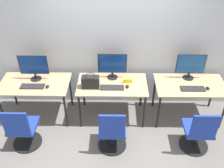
# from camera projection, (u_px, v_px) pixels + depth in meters

# --- Properties ---
(ground_plane) EXTENTS (20.00, 20.00, 0.00)m
(ground_plane) POSITION_uv_depth(u_px,v_px,m) (112.00, 128.00, 4.57)
(ground_plane) COLOR slate
(wall_back) EXTENTS (12.00, 0.05, 2.80)m
(wall_back) POSITION_uv_depth(u_px,v_px,m) (113.00, 39.00, 4.43)
(wall_back) COLOR #B7BCC1
(wall_back) RESTS_ON ground_plane
(desk_left) EXTENTS (1.24, 0.71, 0.75)m
(desk_left) POSITION_uv_depth(u_px,v_px,m) (35.00, 87.00, 4.48)
(desk_left) COLOR tan
(desk_left) RESTS_ON ground_plane
(monitor_left) EXTENTS (0.51, 0.20, 0.48)m
(monitor_left) POSITION_uv_depth(u_px,v_px,m) (34.00, 67.00, 4.39)
(monitor_left) COLOR black
(monitor_left) RESTS_ON desk_left
(keyboard_left) EXTENTS (0.41, 0.15, 0.02)m
(keyboard_left) POSITION_uv_depth(u_px,v_px,m) (32.00, 86.00, 4.34)
(keyboard_left) COLOR #262628
(keyboard_left) RESTS_ON desk_left
(mouse_left) EXTENTS (0.06, 0.09, 0.03)m
(mouse_left) POSITION_uv_depth(u_px,v_px,m) (47.00, 87.00, 4.33)
(mouse_left) COLOR black
(mouse_left) RESTS_ON desk_left
(office_chair_left) EXTENTS (0.48, 0.48, 0.87)m
(office_chair_left) POSITION_uv_depth(u_px,v_px,m) (23.00, 131.00, 4.04)
(office_chair_left) COLOR black
(office_chair_left) RESTS_ON ground_plane
(desk_center) EXTENTS (1.24, 0.71, 0.75)m
(desk_center) POSITION_uv_depth(u_px,v_px,m) (112.00, 87.00, 4.46)
(desk_center) COLOR tan
(desk_center) RESTS_ON ground_plane
(monitor_center) EXTENTS (0.51, 0.20, 0.48)m
(monitor_center) POSITION_uv_depth(u_px,v_px,m) (112.00, 65.00, 4.43)
(monitor_center) COLOR black
(monitor_center) RESTS_ON desk_center
(keyboard_center) EXTENTS (0.41, 0.15, 0.02)m
(keyboard_center) POSITION_uv_depth(u_px,v_px,m) (112.00, 88.00, 4.31)
(keyboard_center) COLOR #262628
(keyboard_center) RESTS_ON desk_center
(mouse_center) EXTENTS (0.06, 0.09, 0.03)m
(mouse_center) POSITION_uv_depth(u_px,v_px,m) (127.00, 86.00, 4.33)
(mouse_center) COLOR black
(mouse_center) RESTS_ON desk_center
(office_chair_center) EXTENTS (0.48, 0.48, 0.87)m
(office_chair_center) POSITION_uv_depth(u_px,v_px,m) (112.00, 133.00, 4.00)
(office_chair_center) COLOR black
(office_chair_center) RESTS_ON ground_plane
(desk_right) EXTENTS (1.24, 0.71, 0.75)m
(desk_right) POSITION_uv_depth(u_px,v_px,m) (190.00, 88.00, 4.45)
(desk_right) COLOR tan
(desk_right) RESTS_ON ground_plane
(monitor_right) EXTENTS (0.51, 0.20, 0.48)m
(monitor_right) POSITION_uv_depth(u_px,v_px,m) (191.00, 66.00, 4.42)
(monitor_right) COLOR black
(monitor_right) RESTS_ON desk_right
(keyboard_right) EXTENTS (0.41, 0.15, 0.02)m
(keyboard_right) POSITION_uv_depth(u_px,v_px,m) (193.00, 89.00, 4.29)
(keyboard_right) COLOR #262628
(keyboard_right) RESTS_ON desk_right
(mouse_right) EXTENTS (0.06, 0.09, 0.03)m
(mouse_right) POSITION_uv_depth(u_px,v_px,m) (208.00, 88.00, 4.29)
(mouse_right) COLOR black
(mouse_right) RESTS_ON desk_right
(office_chair_right) EXTENTS (0.48, 0.48, 0.87)m
(office_chair_right) POSITION_uv_depth(u_px,v_px,m) (198.00, 133.00, 3.99)
(office_chair_right) COLOR black
(office_chair_right) RESTS_ON ground_plane
(handbag) EXTENTS (0.30, 0.18, 0.25)m
(handbag) POSITION_uv_depth(u_px,v_px,m) (90.00, 82.00, 4.27)
(handbag) COLOR black
(handbag) RESTS_ON desk_center
(placard_center) EXTENTS (0.16, 0.03, 0.08)m
(placard_center) POSITION_uv_depth(u_px,v_px,m) (128.00, 81.00, 4.42)
(placard_center) COLOR yellow
(placard_center) RESTS_ON desk_center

